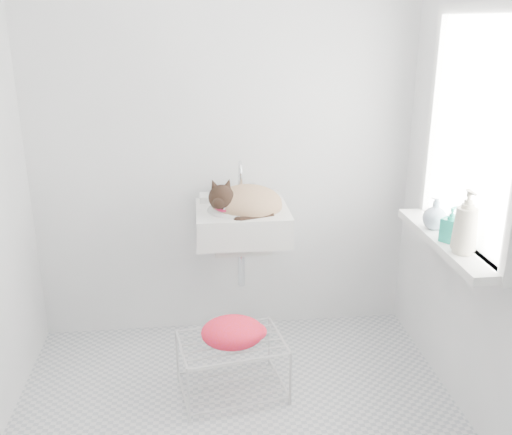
{
  "coord_description": "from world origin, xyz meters",
  "views": [
    {
      "loc": [
        -0.16,
        -2.21,
        1.83
      ],
      "look_at": [
        0.13,
        0.5,
        0.88
      ],
      "focal_mm": 40.13,
      "sensor_mm": 36.0,
      "label": 1
    }
  ],
  "objects": [
    {
      "name": "floor",
      "position": [
        0.0,
        0.0,
        0.0
      ],
      "size": [
        2.2,
        2.0,
        0.02
      ],
      "primitive_type": "cube",
      "color": "silver",
      "rests_on": "ground"
    },
    {
      "name": "back_wall",
      "position": [
        0.0,
        1.0,
        1.25
      ],
      "size": [
        2.2,
        0.02,
        2.5
      ],
      "primitive_type": "cube",
      "color": "white",
      "rests_on": "ground"
    },
    {
      "name": "right_wall",
      "position": [
        1.1,
        0.0,
        1.25
      ],
      "size": [
        0.02,
        2.0,
        2.5
      ],
      "primitive_type": "cube",
      "color": "white",
      "rests_on": "ground"
    },
    {
      "name": "window_glass",
      "position": [
        1.09,
        0.2,
        1.35
      ],
      "size": [
        0.01,
        0.8,
        1.0
      ],
      "primitive_type": "cube",
      "color": "white",
      "rests_on": "right_wall"
    },
    {
      "name": "window_frame",
      "position": [
        1.07,
        0.2,
        1.35
      ],
      "size": [
        0.04,
        0.9,
        1.1
      ],
      "primitive_type": "cube",
      "color": "white",
      "rests_on": "right_wall"
    },
    {
      "name": "windowsill",
      "position": [
        1.01,
        0.2,
        0.83
      ],
      "size": [
        0.16,
        0.88,
        0.04
      ],
      "primitive_type": "cube",
      "color": "white",
      "rests_on": "right_wall"
    },
    {
      "name": "sink",
      "position": [
        0.08,
        0.74,
        0.85
      ],
      "size": [
        0.5,
        0.44,
        0.2
      ],
      "primitive_type": "cube",
      "color": "white",
      "rests_on": "back_wall"
    },
    {
      "name": "faucet",
      "position": [
        0.08,
        0.92,
        0.99
      ],
      "size": [
        0.18,
        0.13,
        0.18
      ],
      "primitive_type": null,
      "color": "silver",
      "rests_on": "sink"
    },
    {
      "name": "cat",
      "position": [
        0.1,
        0.72,
        0.89
      ],
      "size": [
        0.41,
        0.33,
        0.25
      ],
      "rotation": [
        0.0,
        0.0,
        0.05
      ],
      "color": "tan",
      "rests_on": "sink"
    },
    {
      "name": "wire_rack",
      "position": [
        -0.01,
        0.29,
        0.15
      ],
      "size": [
        0.56,
        0.44,
        0.3
      ],
      "primitive_type": "cube",
      "rotation": [
        0.0,
        0.0,
        0.17
      ],
      "color": "silver",
      "rests_on": "floor"
    },
    {
      "name": "towel",
      "position": [
        -0.01,
        0.26,
        0.33
      ],
      "size": [
        0.32,
        0.23,
        0.13
      ],
      "primitive_type": "ellipsoid",
      "rotation": [
        0.0,
        0.0,
        -0.01
      ],
      "color": "#FE1E00",
      "rests_on": "wire_rack"
    },
    {
      "name": "bottle_a",
      "position": [
        1.0,
        0.01,
        0.85
      ],
      "size": [
        0.1,
        0.1,
        0.25
      ],
      "primitive_type": "imported",
      "rotation": [
        0.0,
        0.0,
        6.27
      ],
      "color": "beige",
      "rests_on": "windowsill"
    },
    {
      "name": "bottle_b",
      "position": [
        1.0,
        0.15,
        0.85
      ],
      "size": [
        0.11,
        0.11,
        0.17
      ],
      "primitive_type": "imported",
      "rotation": [
        0.0,
        0.0,
        2.21
      ],
      "color": "#1CA78F",
      "rests_on": "windowsill"
    },
    {
      "name": "bottle_c",
      "position": [
        1.0,
        0.33,
        0.85
      ],
      "size": [
        0.17,
        0.17,
        0.15
      ],
      "primitive_type": "imported",
      "rotation": [
        0.0,
        0.0,
        3.81
      ],
      "color": "#A0AFC4",
      "rests_on": "windowsill"
    }
  ]
}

